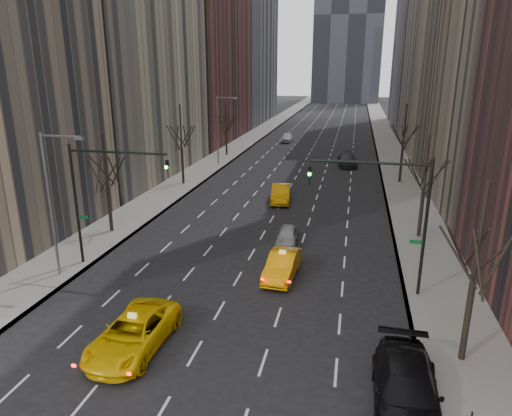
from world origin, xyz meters
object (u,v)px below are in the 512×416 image
Objects in this scene: silver_sedan_ahead at (287,236)px; parked_suv_black at (406,390)px; taxi_sedan at (282,265)px; taxi_suv at (134,333)px.

parked_suv_black reaches higher than silver_sedan_ahead.
parked_suv_black is (7.02, -16.09, 0.23)m from silver_sedan_ahead.
taxi_sedan reaches higher than silver_sedan_ahead.
taxi_sedan is (5.60, 9.11, -0.03)m from taxi_suv.
parked_suv_black reaches higher than taxi_sedan.
taxi_suv is at bearing -112.57° from silver_sedan_ahead.
taxi_sedan is 0.78× the size of parked_suv_black.
taxi_suv is 1.51× the size of silver_sedan_ahead.
taxi_suv is 10.69m from taxi_sedan.
silver_sedan_ahead is (-0.51, 5.47, -0.12)m from taxi_sedan.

